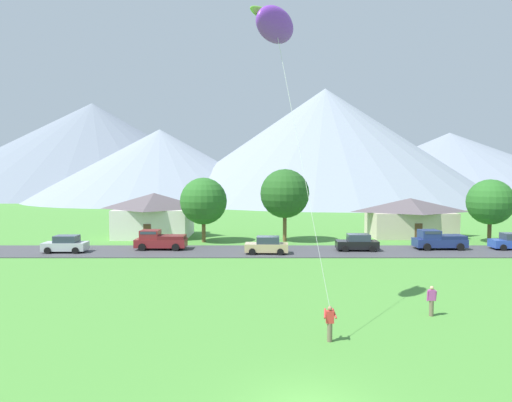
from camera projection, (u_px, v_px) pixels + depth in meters
road_strip at (275, 251)px, 45.83m from camera, size 160.00×7.22×0.08m
mountain_west_ridge at (95, 149)px, 186.88m from camera, size 130.60×130.60×37.20m
mountain_far_east_ridge at (162, 165)px, 142.41m from camera, size 79.67×79.67×22.06m
mountain_central_ridge at (451, 164)px, 170.87m from camera, size 111.81×111.81×23.68m
mountain_far_west_ridge at (326, 144)px, 143.17m from camera, size 102.47×102.47×34.94m
house_leftmost at (412, 217)px, 56.80m from camera, size 10.76×6.66×4.86m
house_left_center at (156, 214)px, 57.01m from camera, size 9.64×8.32×5.51m
tree_near_left at (492, 202)px, 51.35m from camera, size 5.16×5.16×7.29m
tree_left_of_center at (205, 201)px, 52.15m from camera, size 5.41×5.41×7.47m
tree_center at (286, 194)px, 52.60m from camera, size 5.72×5.72×8.47m
parked_car_tan_west_end at (268, 246)px, 44.29m from camera, size 4.28×2.24×1.68m
parked_car_black_mid_west at (359, 243)px, 46.04m from camera, size 4.24×2.16×1.68m
parked_car_silver_mid_east at (67, 244)px, 45.10m from camera, size 4.22×2.12×1.68m
pickup_truck_navy_west_side at (440, 240)px, 46.88m from camera, size 5.23×2.39×1.99m
pickup_truck_maroon_east_side at (161, 240)px, 46.80m from camera, size 5.23×2.38×1.99m
kite_flyer_with_kite at (277, 29)px, 24.18m from camera, size 4.22×5.87×16.80m
watcher_person at (433, 300)px, 24.85m from camera, size 0.56×0.24×1.68m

